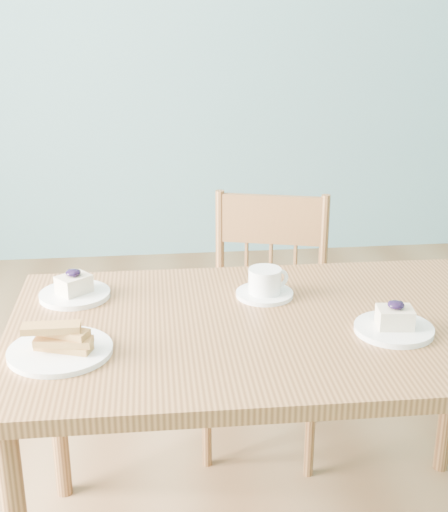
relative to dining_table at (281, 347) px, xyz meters
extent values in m
cube|color=#6B9FA1|center=(0.12, 2.41, 0.73)|extent=(5.00, 0.01, 2.70)
cube|color=#9B673A|center=(0.00, 0.00, 0.05)|extent=(1.29, 0.74, 0.04)
cylinder|color=#9B673A|center=(-0.59, 0.32, -0.29)|extent=(0.05, 0.05, 0.65)
cube|color=#9B673A|center=(0.05, 0.51, -0.24)|extent=(0.46, 0.45, 0.04)
cylinder|color=#9B673A|center=(-0.15, 0.41, -0.44)|extent=(0.03, 0.03, 0.37)
cylinder|color=#9B673A|center=(0.16, 0.32, -0.44)|extent=(0.03, 0.03, 0.37)
cylinder|color=#9B673A|center=(-0.07, 0.70, -0.44)|extent=(0.03, 0.03, 0.37)
cylinder|color=#9B673A|center=(0.25, 0.61, -0.44)|extent=(0.03, 0.03, 0.37)
cylinder|color=#9B673A|center=(-0.07, 0.71, -0.01)|extent=(0.03, 0.03, 0.42)
cylinder|color=#9B673A|center=(0.26, 0.62, -0.01)|extent=(0.03, 0.03, 0.42)
cube|color=#9B673A|center=(0.09, 0.67, 0.11)|extent=(0.32, 0.11, 0.16)
cylinder|color=#9B673A|center=(0.01, 0.69, -0.09)|extent=(0.01, 0.01, 0.25)
cylinder|color=#9B673A|center=(0.09, 0.67, -0.09)|extent=(0.01, 0.01, 0.25)
cylinder|color=#9B673A|center=(0.17, 0.64, -0.09)|extent=(0.01, 0.01, 0.25)
cylinder|color=white|center=(0.25, -0.08, 0.08)|extent=(0.18, 0.18, 0.01)
cube|color=beige|center=(0.25, -0.08, 0.11)|extent=(0.09, 0.07, 0.05)
ellipsoid|color=black|center=(0.25, -0.08, 0.14)|extent=(0.04, 0.04, 0.02)
sphere|color=black|center=(0.26, -0.08, 0.14)|extent=(0.02, 0.02, 0.02)
sphere|color=black|center=(0.24, -0.07, 0.14)|extent=(0.02, 0.02, 0.02)
sphere|color=black|center=(0.25, -0.09, 0.14)|extent=(0.02, 0.02, 0.02)
cylinder|color=white|center=(-0.50, 0.20, 0.08)|extent=(0.18, 0.18, 0.01)
cube|color=beige|center=(-0.50, 0.20, 0.10)|extent=(0.10, 0.10, 0.04)
ellipsoid|color=black|center=(-0.50, 0.20, 0.14)|extent=(0.04, 0.04, 0.02)
sphere|color=black|center=(-0.49, 0.20, 0.14)|extent=(0.02, 0.02, 0.02)
sphere|color=black|center=(-0.51, 0.21, 0.14)|extent=(0.02, 0.02, 0.02)
sphere|color=black|center=(-0.49, 0.19, 0.14)|extent=(0.02, 0.02, 0.02)
cylinder|color=white|center=(-0.02, 0.16, 0.07)|extent=(0.15, 0.15, 0.01)
cylinder|color=white|center=(-0.02, 0.16, 0.11)|extent=(0.10, 0.10, 0.06)
cylinder|color=brown|center=(-0.02, 0.16, 0.14)|extent=(0.07, 0.07, 0.00)
torus|color=white|center=(0.03, 0.17, 0.11)|extent=(0.05, 0.02, 0.05)
cylinder|color=white|center=(-0.50, -0.11, 0.08)|extent=(0.22, 0.22, 0.01)
camera|label=1|loc=(-0.30, -1.50, 0.79)|focal=50.00mm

